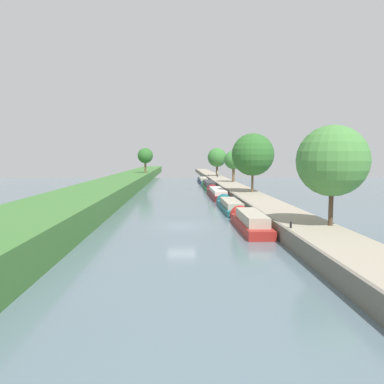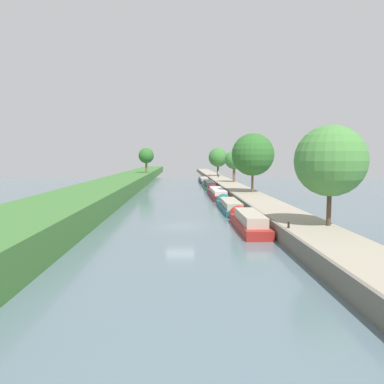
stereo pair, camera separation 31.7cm
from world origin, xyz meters
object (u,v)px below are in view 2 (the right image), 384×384
Objects in this scene: narrowboat_green at (209,185)px; narrowboat_navy at (204,180)px; mooring_bollard_far at (210,175)px; narrowboat_red at (248,221)px; mooring_bollard_near at (289,225)px; narrowboat_teal at (229,205)px; person_walking at (218,174)px; narrowboat_maroon at (217,193)px.

narrowboat_navy is at bearing 90.11° from narrowboat_green.
mooring_bollard_far reaches higher than narrowboat_navy.
narrowboat_red is 6.44m from mooring_bollard_near.
mooring_bollard_far is at bearing 88.03° from narrowboat_teal.
person_walking is at bearing 86.62° from narrowboat_red.
person_walking reaches higher than narrowboat_green.
person_walking is 3.69× the size of mooring_bollard_far.
narrowboat_navy is at bearing 90.08° from narrowboat_maroon.
mooring_bollard_near is (-1.86, -68.42, -0.65)m from person_walking.
mooring_bollard_near reaches higher than narrowboat_teal.
narrowboat_maroon is 39.85m from mooring_bollard_far.
mooring_bollard_near reaches higher than narrowboat_red.
narrowboat_navy is at bearing -106.78° from mooring_bollard_far.
narrowboat_green is at bearing 90.05° from narrowboat_teal.
mooring_bollard_near is at bearing -88.32° from narrowboat_navy.
mooring_bollard_far is at bearing 85.31° from narrowboat_green.
narrowboat_teal is 48.30m from narrowboat_navy.
narrowboat_red is 62.42m from person_walking.
person_walking is (3.75, 50.14, 1.54)m from narrowboat_teal.
narrowboat_green is 19.17m from person_walking.
narrowboat_navy is (-0.06, 48.30, 0.03)m from narrowboat_teal.
narrowboat_teal is 18.40m from mooring_bollard_near.
mooring_bollard_near reaches higher than narrowboat_green.
narrowboat_teal reaches higher than narrowboat_navy.
narrowboat_red is 43.56m from narrowboat_green.
narrowboat_red reaches higher than narrowboat_teal.
mooring_bollard_near is at bearing -90.00° from mooring_bollard_far.
narrowboat_red is at bearing -89.87° from narrowboat_green.
narrowboat_teal is 7.25× the size of person_walking.
narrowboat_teal is 26.75× the size of mooring_bollard_far.
narrowboat_red reaches higher than narrowboat_maroon.
person_walking reaches higher than narrowboat_navy.
narrowboat_teal is at bearing -91.97° from mooring_bollard_far.
narrowboat_navy is 30.69× the size of mooring_bollard_far.
mooring_bollard_near is 73.04m from mooring_bollard_far.
narrowboat_red is 27.12m from narrowboat_maroon.
mooring_bollard_far reaches higher than narrowboat_red.
mooring_bollard_far reaches higher than narrowboat_green.
narrowboat_navy is at bearing 91.68° from mooring_bollard_near.
narrowboat_maroon is at bearing 93.28° from mooring_bollard_near.
narrowboat_green is 23.45m from mooring_bollard_far.
narrowboat_red is 66.94m from mooring_bollard_far.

